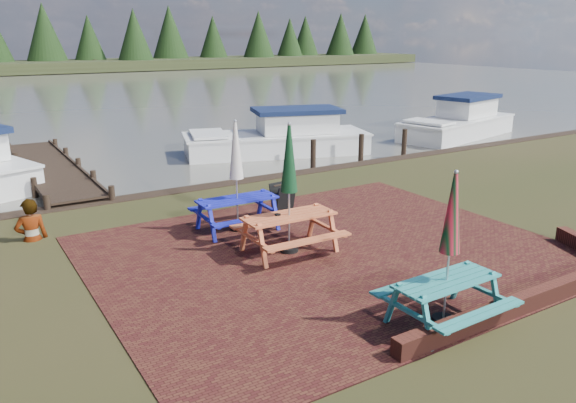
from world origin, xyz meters
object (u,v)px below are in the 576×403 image
at_px(jetty, 51,168).
at_px(boat_near, 280,139).
at_px(person, 27,200).
at_px(chalkboard, 283,200).
at_px(boat_far, 459,124).
at_px(picnic_table_red, 289,209).
at_px(picnic_table_blue, 237,193).
at_px(picnic_table_teal, 447,273).

height_order(jetty, boat_near, boat_near).
bearing_deg(jetty, person, -102.72).
relative_size(jetty, person, 5.04).
height_order(chalkboard, boat_far, boat_far).
distance_m(chalkboard, boat_far, 14.26).
distance_m(picnic_table_red, boat_far, 16.13).
bearing_deg(person, boat_near, -149.28).
distance_m(jetty, person, 6.59).
distance_m(picnic_table_blue, boat_far, 15.59).
distance_m(jetty, boat_far, 16.83).
bearing_deg(picnic_table_blue, person, 158.14).
bearing_deg(chalkboard, picnic_table_teal, -101.68).
distance_m(picnic_table_teal, picnic_table_red, 3.71).
bearing_deg(jetty, boat_far, -5.55).
bearing_deg(boat_near, chalkboard, 166.44).
distance_m(chalkboard, person, 5.55).
xyz_separation_m(picnic_table_teal, jetty, (-3.32, 13.48, -0.71)).
bearing_deg(chalkboard, person, 159.17).
height_order(picnic_table_red, person, picnic_table_red).
bearing_deg(boat_far, picnic_table_red, 107.62).
height_order(picnic_table_red, picnic_table_blue, picnic_table_red).
bearing_deg(picnic_table_red, picnic_table_blue, 100.54).
relative_size(picnic_table_teal, jetty, 0.26).
relative_size(chalkboard, person, 0.45).
bearing_deg(boat_far, picnic_table_teal, 118.59).
bearing_deg(boat_near, picnic_table_blue, 160.23).
bearing_deg(person, chalkboard, 164.64).
bearing_deg(picnic_table_red, person, 142.46).
height_order(jetty, person, person).
xyz_separation_m(picnic_table_teal, picnic_table_red, (-0.47, 3.68, 0.08)).
relative_size(picnic_table_teal, boat_near, 0.32).
height_order(jetty, boat_far, boat_far).
bearing_deg(picnic_table_red, chalkboard, 63.17).
height_order(picnic_table_teal, boat_far, picnic_table_teal).
relative_size(jetty, boat_near, 1.24).
distance_m(picnic_table_red, chalkboard, 2.30).
distance_m(chalkboard, boat_near, 8.35).
bearing_deg(boat_far, chalkboard, 102.86).
bearing_deg(jetty, picnic_table_red, -73.80).
height_order(boat_far, person, person).
height_order(picnic_table_teal, chalkboard, picnic_table_teal).
relative_size(picnic_table_teal, chalkboard, 2.89).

